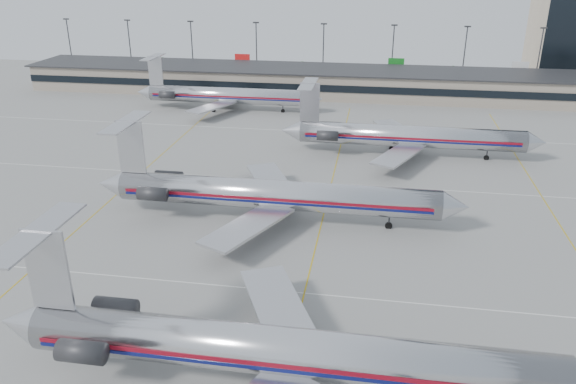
# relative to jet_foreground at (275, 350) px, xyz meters

# --- Properties ---
(ground) EXTENTS (260.00, 260.00, 0.00)m
(ground) POSITION_rel_jet_foreground_xyz_m (0.45, 3.66, -3.66)
(ground) COLOR gray
(ground) RESTS_ON ground
(apron_markings) EXTENTS (160.00, 0.15, 0.02)m
(apron_markings) POSITION_rel_jet_foreground_xyz_m (0.45, 13.66, -3.65)
(apron_markings) COLOR silver
(apron_markings) RESTS_ON ground
(terminal) EXTENTS (162.00, 17.00, 6.25)m
(terminal) POSITION_rel_jet_foreground_xyz_m (0.45, 101.64, -0.50)
(terminal) COLOR gray
(terminal) RESTS_ON ground
(light_mast_row) EXTENTS (163.60, 0.40, 15.28)m
(light_mast_row) POSITION_rel_jet_foreground_xyz_m (0.45, 115.66, 4.92)
(light_mast_row) COLOR #38383D
(light_mast_row) RESTS_ON ground
(jet_foreground) EXTENTS (48.15, 28.35, 12.60)m
(jet_foreground) POSITION_rel_jet_foreground_xyz_m (0.00, 0.00, 0.00)
(jet_foreground) COLOR silver
(jet_foreground) RESTS_ON ground
(jet_second_row) EXTENTS (47.88, 28.19, 12.53)m
(jet_second_row) POSITION_rel_jet_foreground_xyz_m (-6.42, 29.88, -0.02)
(jet_second_row) COLOR silver
(jet_second_row) RESTS_ON ground
(jet_third_row) EXTENTS (43.95, 27.03, 12.02)m
(jet_third_row) POSITION_rel_jet_foreground_xyz_m (11.38, 58.36, -0.17)
(jet_third_row) COLOR silver
(jet_third_row) RESTS_ON ground
(jet_back_row) EXTENTS (41.69, 25.64, 11.40)m
(jet_back_row) POSITION_rel_jet_foreground_xyz_m (-26.73, 82.89, -0.35)
(jet_back_row) COLOR silver
(jet_back_row) RESTS_ON ground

